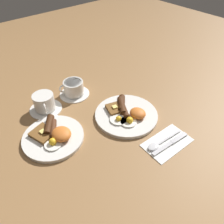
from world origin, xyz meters
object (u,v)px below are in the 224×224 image
at_px(spoon, 157,145).
at_px(knife, 172,142).
at_px(teacup_far, 44,103).
at_px(breakfast_plate_near, 126,114).
at_px(teacup_near, 74,89).
at_px(breakfast_plate_far, 54,136).

bearing_deg(spoon, knife, 156.74).
bearing_deg(spoon, teacup_far, -59.68).
bearing_deg(knife, breakfast_plate_near, -78.37).
bearing_deg(teacup_near, knife, -167.52).
height_order(breakfast_plate_far, teacup_near, teacup_near).
xyz_separation_m(knife, spoon, (0.03, 0.05, 0.00)).
bearing_deg(breakfast_plate_far, teacup_near, -48.98).
xyz_separation_m(breakfast_plate_far, spoon, (-0.29, -0.27, -0.01)).
bearing_deg(spoon, breakfast_plate_far, -41.00).
xyz_separation_m(breakfast_plate_near, teacup_near, (0.28, 0.09, 0.02)).
bearing_deg(breakfast_plate_near, teacup_far, 42.68).
height_order(breakfast_plate_near, breakfast_plate_far, breakfast_plate_far).
xyz_separation_m(breakfast_plate_near, knife, (-0.23, -0.03, -0.01)).
distance_m(teacup_near, knife, 0.52).
bearing_deg(teacup_far, breakfast_plate_near, -137.32).
xyz_separation_m(teacup_far, knife, (-0.49, -0.27, -0.03)).
relative_size(teacup_near, knife, 0.80).
xyz_separation_m(breakfast_plate_near, spoon, (-0.20, 0.03, -0.01)).
bearing_deg(breakfast_plate_near, teacup_near, 17.09).
relative_size(breakfast_plate_near, knife, 1.51).
relative_size(teacup_near, spoon, 0.84).
height_order(breakfast_plate_near, spoon, breakfast_plate_near).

